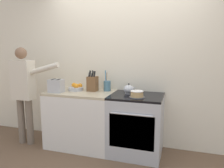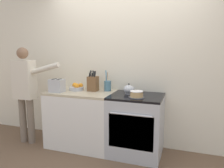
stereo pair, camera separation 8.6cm
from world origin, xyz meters
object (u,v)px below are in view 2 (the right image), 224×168
at_px(tea_kettle, 129,89).
at_px(utensil_crock, 107,85).
at_px(stove_range, 136,125).
at_px(knife_block, 93,84).
at_px(toaster, 57,86).
at_px(person_baker, 25,87).
at_px(fruit_bowl, 77,88).
at_px(layer_cake, 137,94).

distance_m(tea_kettle, utensil_crock, 0.39).
xyz_separation_m(stove_range, knife_block, (-0.72, 0.10, 0.56)).
bearing_deg(toaster, person_baker, -175.99).
bearing_deg(utensil_crock, knife_block, -159.70).
bearing_deg(utensil_crock, fruit_bowl, -167.52).
xyz_separation_m(tea_kettle, fruit_bowl, (-0.86, -0.00, -0.02)).
bearing_deg(person_baker, layer_cake, -1.92).
distance_m(layer_cake, fruit_bowl, 1.04).
bearing_deg(stove_range, layer_cake, -76.82).
relative_size(knife_block, person_baker, 0.21).
bearing_deg(tea_kettle, knife_block, 177.31).
xyz_separation_m(stove_range, tea_kettle, (-0.13, 0.07, 0.51)).
distance_m(tea_kettle, knife_block, 0.59).
distance_m(layer_cake, knife_block, 0.79).
bearing_deg(layer_cake, fruit_bowl, 168.76).
bearing_deg(utensil_crock, toaster, -154.71).
bearing_deg(layer_cake, person_baker, -178.04).
bearing_deg(toaster, knife_block, 27.34).
bearing_deg(knife_block, person_baker, -164.49).
xyz_separation_m(tea_kettle, knife_block, (-0.59, 0.03, 0.05)).
height_order(tea_kettle, utensil_crock, utensil_crock).
height_order(tea_kettle, fruit_bowl, tea_kettle).
xyz_separation_m(stove_range, fruit_bowl, (-0.99, 0.07, 0.48)).
relative_size(stove_range, person_baker, 0.57).
distance_m(tea_kettle, fruit_bowl, 0.86).
bearing_deg(stove_range, utensil_crock, 160.83).
relative_size(knife_block, toaster, 1.42).
distance_m(fruit_bowl, toaster, 0.32).
height_order(stove_range, utensil_crock, utensil_crock).
xyz_separation_m(knife_block, utensil_crock, (0.21, 0.08, -0.03)).
bearing_deg(fruit_bowl, person_baker, -161.37).
relative_size(layer_cake, knife_block, 0.67).
relative_size(layer_cake, fruit_bowl, 0.92).
bearing_deg(tea_kettle, stove_range, -28.16).
height_order(knife_block, person_baker, person_baker).
height_order(toaster, person_baker, person_baker).
bearing_deg(knife_block, layer_cake, -17.16).
height_order(tea_kettle, person_baker, person_baker).
relative_size(knife_block, fruit_bowl, 1.38).
height_order(utensil_crock, person_baker, person_baker).
bearing_deg(fruit_bowl, layer_cake, -11.24).
relative_size(fruit_bowl, toaster, 1.03).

